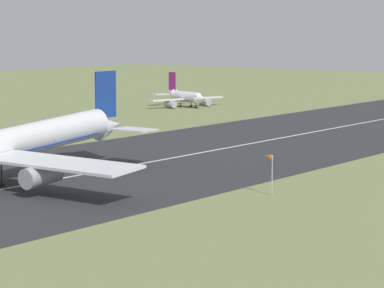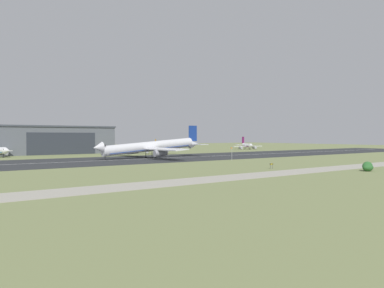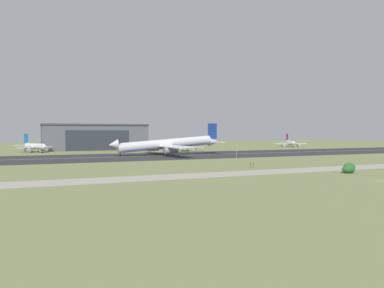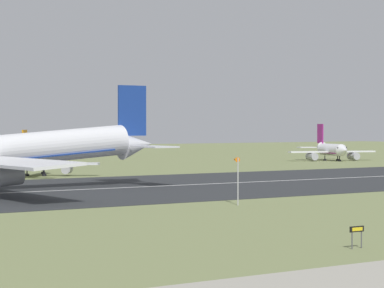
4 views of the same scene
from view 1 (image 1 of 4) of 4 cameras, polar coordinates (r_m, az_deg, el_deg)
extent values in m
cube|color=#2B2D30|center=(144.73, -6.99, -1.94)|extent=(407.60, 53.82, 0.06)
cube|color=silver|center=(144.73, -6.99, -1.93)|extent=(366.84, 0.70, 0.01)
cone|color=white|center=(156.66, -5.21, 1.13)|extent=(6.02, 4.36, 4.62)
cube|color=white|center=(126.61, -8.35, -1.19)|extent=(7.51, 25.58, 0.90)
cylinder|color=#A8A8B2|center=(127.34, -9.43, -1.93)|extent=(6.36, 3.05, 3.34)
cube|color=navy|center=(155.52, -5.44, 3.11)|extent=(5.11, 0.40, 7.98)
cube|color=white|center=(160.32, -6.91, 1.20)|extent=(4.63, 7.28, 0.24)
cube|color=white|center=(152.50, -3.65, 0.92)|extent=(4.63, 7.28, 0.24)
cylinder|color=black|center=(136.19, -11.86, -1.98)|extent=(0.24, 0.24, 3.14)
cylinder|color=black|center=(136.42, -11.85, -2.54)|extent=(0.84, 0.84, 0.44)
cylinder|color=white|center=(263.43, -0.36, 2.98)|extent=(6.42, 12.15, 3.13)
cone|color=white|center=(257.53, 0.58, 2.87)|extent=(3.81, 3.61, 3.13)
cone|color=white|center=(269.74, -1.31, 3.20)|extent=(3.79, 4.41, 2.82)
cube|color=black|center=(258.73, 0.38, 3.03)|extent=(2.87, 1.83, 0.44)
cube|color=#991E7A|center=(263.50, -0.36, 2.79)|extent=(5.93, 10.98, 0.20)
cube|color=white|center=(259.35, -1.58, 2.78)|extent=(10.94, 5.24, 0.40)
cylinder|color=#A8A8B2|center=(259.57, -1.37, 2.52)|extent=(3.04, 4.46, 1.94)
cube|color=white|center=(267.34, 0.89, 2.92)|extent=(10.94, 5.24, 0.40)
cylinder|color=#A8A8B2|center=(266.57, 0.80, 2.65)|extent=(3.04, 4.46, 1.94)
cube|color=#991E7A|center=(269.03, -1.24, 3.97)|extent=(1.26, 3.34, 5.32)
cube|color=white|center=(267.41, -1.99, 3.14)|extent=(5.45, 4.25, 0.24)
cube|color=white|center=(271.86, -0.60, 3.21)|extent=(5.45, 4.25, 0.24)
cylinder|color=black|center=(259.82, 0.24, 2.41)|extent=(0.24, 0.24, 1.40)
cylinder|color=black|center=(259.86, 0.24, 2.31)|extent=(0.84, 0.84, 0.44)
cylinder|color=black|center=(262.76, -0.73, 2.47)|extent=(0.24, 0.24, 1.40)
cylinder|color=black|center=(262.80, -0.73, 2.36)|extent=(0.84, 0.84, 0.44)
cylinder|color=black|center=(264.91, -0.06, 2.51)|extent=(0.24, 0.24, 1.40)
cylinder|color=black|center=(264.95, -0.06, 2.41)|extent=(0.84, 0.84, 0.44)
cube|color=silver|center=(179.03, -11.35, 0.50)|extent=(9.96, 8.32, 0.40)
cylinder|color=#A8A8B2|center=(179.61, -11.62, 0.17)|extent=(3.42, 3.79, 1.66)
cylinder|color=#B7B7BC|center=(126.59, 5.05, -1.98)|extent=(0.14, 0.14, 5.66)
cone|color=orange|center=(127.05, 4.77, -0.76)|extent=(1.21, 1.94, 0.60)
camera|label=2|loc=(51.61, 126.51, -19.01)|focal=35.00mm
camera|label=3|loc=(74.59, 105.05, -11.27)|focal=35.00mm
camera|label=4|loc=(47.39, 60.75, -13.62)|focal=85.00mm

